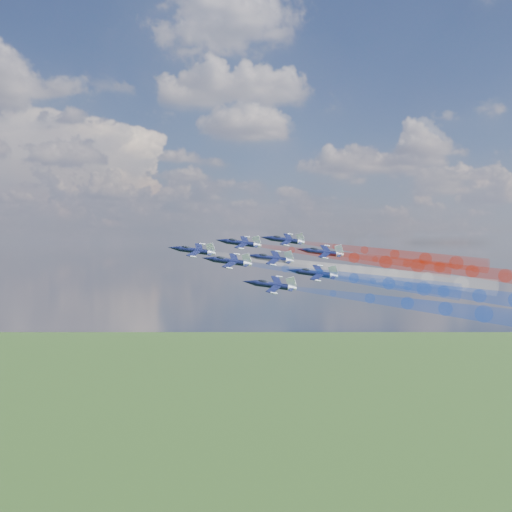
{
  "coord_description": "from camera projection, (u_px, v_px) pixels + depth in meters",
  "views": [
    {
      "loc": [
        -22.61,
        -142.73,
        140.35
      ],
      "look_at": [
        8.54,
        24.78,
        136.84
      ],
      "focal_mm": 44.69,
      "sensor_mm": 36.0,
      "label": 1
    }
  ],
  "objects": [
    {
      "name": "trail_rear_right",
      "position": [
        439.0,
        267.0,
        173.23
      ],
      "size": [
        51.05,
        20.77,
        12.28
      ],
      "primitive_type": null,
      "rotation": [
        0.13,
        -0.33,
        1.23
      ],
      "color": "red"
    },
    {
      "name": "trail_rear_left",
      "position": [
        444.0,
        291.0,
        157.17
      ],
      "size": [
        51.05,
        20.77,
        12.28
      ],
      "primitive_type": null,
      "rotation": [
        0.13,
        -0.33,
        1.23
      ],
      "color": "blue"
    },
    {
      "name": "trail_outer_left",
      "position": [
        407.0,
        304.0,
        148.73
      ],
      "size": [
        51.05,
        20.77,
        12.28
      ],
      "primitive_type": null,
      "rotation": [
        0.13,
        -0.33,
        1.23
      ],
      "color": "blue"
    },
    {
      "name": "trail_inner_left",
      "position": [
        354.0,
        278.0,
        159.89
      ],
      "size": [
        51.05,
        20.77,
        12.28
      ],
      "primitive_type": null,
      "rotation": [
        0.13,
        -0.33,
        1.23
      ],
      "color": "blue"
    },
    {
      "name": "jet_lead",
      "position": [
        194.0,
        251.0,
        171.38
      ],
      "size": [
        16.23,
        14.75,
        8.53
      ],
      "primitive_type": null,
      "rotation": [
        0.13,
        -0.33,
        1.23
      ],
      "color": "black"
    },
    {
      "name": "jet_rear_left",
      "position": [
        315.0,
        273.0,
        160.71
      ],
      "size": [
        16.23,
        14.75,
        8.53
      ],
      "primitive_type": null,
      "rotation": [
        0.13,
        -0.33,
        1.23
      ],
      "color": "black"
    },
    {
      "name": "trail_center_third",
      "position": [
        393.0,
        274.0,
        165.31
      ],
      "size": [
        51.05,
        20.77,
        12.28
      ],
      "primitive_type": null,
      "rotation": [
        0.13,
        -0.33,
        1.23
      ],
      "color": "white"
    },
    {
      "name": "trail_inner_right",
      "position": [
        354.0,
        258.0,
        176.13
      ],
      "size": [
        51.05,
        20.77,
        12.28
      ],
      "primitive_type": null,
      "rotation": [
        0.13,
        -0.33,
        1.23
      ],
      "color": "red"
    },
    {
      "name": "trail_outer_right",
      "position": [
        395.0,
        254.0,
        183.04
      ],
      "size": [
        51.05,
        20.77,
        12.28
      ],
      "primitive_type": null,
      "rotation": [
        0.13,
        -0.33,
        1.23
      ],
      "color": "red"
    },
    {
      "name": "jet_inner_left",
      "position": [
        229.0,
        261.0,
        163.43
      ],
      "size": [
        16.23,
        14.75,
        8.53
      ],
      "primitive_type": null,
      "rotation": [
        0.13,
        -0.33,
        1.23
      ],
      "color": "black"
    },
    {
      "name": "jet_outer_left",
      "position": [
        272.0,
        285.0,
        152.27
      ],
      "size": [
        16.23,
        14.75,
        8.53
      ],
      "primitive_type": null,
      "rotation": [
        0.13,
        -0.33,
        1.23
      ],
      "color": "black"
    },
    {
      "name": "jet_center_third",
      "position": [
        271.0,
        259.0,
        168.85
      ],
      "size": [
        16.23,
        14.75,
        8.53
      ],
      "primitive_type": null,
      "rotation": [
        0.13,
        -0.33,
        1.23
      ],
      "color": "black"
    },
    {
      "name": "jet_inner_right",
      "position": [
        240.0,
        243.0,
        179.67
      ],
      "size": [
        16.23,
        14.75,
        8.53
      ],
      "primitive_type": null,
      "rotation": [
        0.13,
        -0.33,
        1.23
      ],
      "color": "black"
    },
    {
      "name": "jet_rear_right",
      "position": [
        322.0,
        252.0,
        176.77
      ],
      "size": [
        16.23,
        14.75,
        8.53
      ],
      "primitive_type": null,
      "rotation": [
        0.13,
        -0.33,
        1.23
      ],
      "color": "black"
    },
    {
      "name": "jet_outer_right",
      "position": [
        285.0,
        240.0,
        186.59
      ],
      "size": [
        16.23,
        14.75,
        8.53
      ],
      "primitive_type": null,
      "rotation": [
        0.13,
        -0.33,
        1.23
      ],
      "color": "black"
    },
    {
      "name": "trail_lead",
      "position": [
        312.0,
        266.0,
        167.84
      ],
      "size": [
        51.05,
        20.77,
        12.28
      ],
      "primitive_type": null,
      "rotation": [
        0.13,
        -0.33,
        1.23
      ],
      "color": "white"
    }
  ]
}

